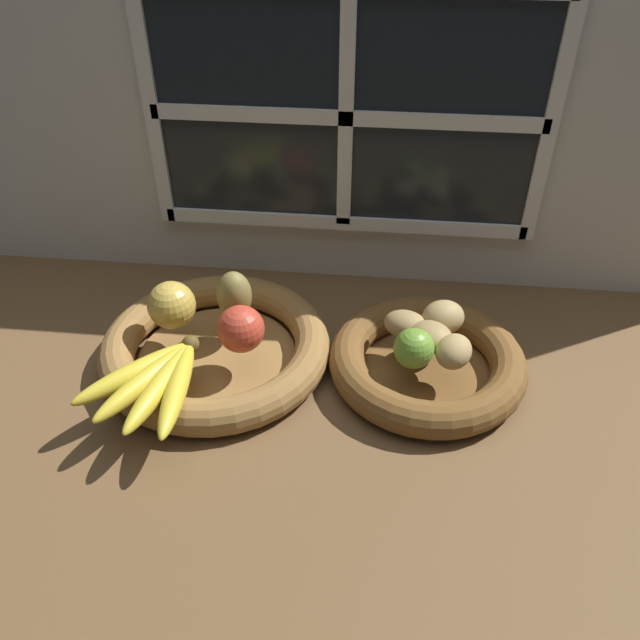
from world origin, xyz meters
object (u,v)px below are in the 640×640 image
object	(u,v)px
apple_red_right	(241,329)
potato_small	(454,351)
apple_golden_left	(172,305)
potato_back	(443,317)
fruit_bowl_left	(216,348)
fruit_bowl_right	(427,362)
lime_near	(414,348)
potato_oblong	(406,324)
pear_brown	(234,295)
banana_bunch_front	(155,381)
potato_large	(430,337)

from	to	relation	value
apple_red_right	potato_small	bearing A→B (deg)	-0.68
apple_golden_left	potato_back	size ratio (longest dim) A/B	1.12
fruit_bowl_left	fruit_bowl_right	world-z (taller)	same
fruit_bowl_right	lime_near	xyz separation A→B (cm)	(-2.60, -3.90, 5.90)
potato_back	potato_oblong	size ratio (longest dim) A/B	0.98
apple_golden_left	apple_red_right	bearing A→B (deg)	-20.91
fruit_bowl_left	pear_brown	world-z (taller)	pear_brown
banana_bunch_front	potato_oblong	bearing A→B (deg)	24.29
apple_golden_left	lime_near	size ratio (longest dim) A/B	1.26
apple_red_right	banana_bunch_front	world-z (taller)	apple_red_right
potato_back	lime_near	size ratio (longest dim) A/B	1.13
apple_red_right	potato_back	distance (cm)	31.00
fruit_bowl_left	potato_oblong	size ratio (longest dim) A/B	5.26
banana_bunch_front	fruit_bowl_right	bearing A→B (deg)	18.54
fruit_bowl_right	potato_oblong	size ratio (longest dim) A/B	4.39
fruit_bowl_left	potato_oblong	xyz separation A→B (cm)	(29.57, 2.81, 4.94)
fruit_bowl_right	apple_red_right	distance (cm)	28.99
fruit_bowl_right	potato_oblong	xyz separation A→B (cm)	(-3.62, 2.81, 4.93)
fruit_bowl_right	potato_large	distance (cm)	5.06
potato_oblong	fruit_bowl_right	bearing A→B (deg)	-37.87
potato_large	lime_near	xyz separation A→B (cm)	(-2.60, -3.90, 0.84)
apple_red_right	lime_near	world-z (taller)	apple_red_right
potato_small	potato_large	bearing A→B (deg)	135.00
fruit_bowl_right	potato_back	size ratio (longest dim) A/B	4.49
potato_back	banana_bunch_front	bearing A→B (deg)	-156.82
fruit_bowl_right	potato_oblong	bearing A→B (deg)	142.13
potato_large	potato_oblong	distance (cm)	4.59
potato_oblong	lime_near	size ratio (longest dim) A/B	1.16
banana_bunch_front	lime_near	distance (cm)	36.90
fruit_bowl_left	pear_brown	size ratio (longest dim) A/B	4.41
banana_bunch_front	potato_large	bearing A→B (deg)	18.54
fruit_bowl_right	potato_back	xyz separation A→B (cm)	(2.01, 4.42, 5.52)
potato_large	lime_near	size ratio (longest dim) A/B	1.16
fruit_bowl_right	banana_bunch_front	size ratio (longest dim) A/B	1.50
potato_small	lime_near	world-z (taller)	lime_near
potato_oblong	potato_back	bearing A→B (deg)	15.95
potato_large	banana_bunch_front	bearing A→B (deg)	-161.46
pear_brown	banana_bunch_front	bearing A→B (deg)	-113.59
fruit_bowl_left	apple_golden_left	world-z (taller)	apple_golden_left
lime_near	potato_oblong	bearing A→B (deg)	98.65
fruit_bowl_left	potato_back	size ratio (longest dim) A/B	5.38
apple_golden_left	potato_back	xyz separation A→B (cm)	(41.92, 2.76, -1.16)
fruit_bowl_left	potato_large	world-z (taller)	potato_large
fruit_bowl_right	potato_large	bearing A→B (deg)	90.00
apple_red_right	potato_small	distance (cm)	31.35
apple_golden_left	pear_brown	world-z (taller)	pear_brown
pear_brown	lime_near	distance (cm)	29.39
apple_red_right	apple_golden_left	size ratio (longest dim) A/B	0.95
apple_red_right	apple_golden_left	bearing A→B (deg)	159.09
potato_oblong	banana_bunch_front	bearing A→B (deg)	-155.71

